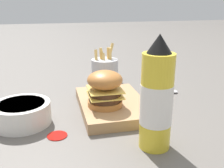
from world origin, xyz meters
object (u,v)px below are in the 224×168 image
object	(u,v)px
serving_board	(112,104)
fries_basket	(105,70)
ketchup_bottle	(156,99)
side_bowl	(22,113)
spoon	(167,90)
burger	(105,88)

from	to	relation	value
serving_board	fries_basket	world-z (taller)	fries_basket
ketchup_bottle	serving_board	bearing A→B (deg)	-169.05
serving_board	fries_basket	xyz separation A→B (m)	(-0.29, 0.04, 0.03)
side_bowl	spoon	bearing A→B (deg)	107.20
ketchup_bottle	fries_basket	size ratio (longest dim) A/B	1.69
ketchup_bottle	burger	bearing A→B (deg)	-158.60
serving_board	side_bowl	distance (m)	0.26
serving_board	ketchup_bottle	world-z (taller)	ketchup_bottle
fries_basket	side_bowl	size ratio (longest dim) A/B	1.00
serving_board	spoon	xyz separation A→B (m)	(-0.11, 0.23, -0.01)
serving_board	ketchup_bottle	xyz separation A→B (m)	(0.23, 0.04, 0.10)
serving_board	spoon	bearing A→B (deg)	115.51
serving_board	side_bowl	bearing A→B (deg)	-81.05
ketchup_bottle	spoon	size ratio (longest dim) A/B	2.03
serving_board	fries_basket	distance (m)	0.29
burger	spoon	xyz separation A→B (m)	(-0.15, 0.26, -0.08)
burger	serving_board	bearing A→B (deg)	143.21
serving_board	spoon	size ratio (longest dim) A/B	2.29
spoon	serving_board	bearing A→B (deg)	-98.10
serving_board	fries_basket	bearing A→B (deg)	172.41
serving_board	spoon	distance (m)	0.26
side_bowl	spoon	size ratio (longest dim) A/B	1.20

